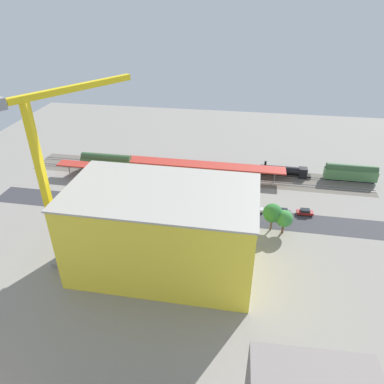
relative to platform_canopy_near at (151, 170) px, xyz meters
The scene contains 22 objects.
ground_plane 18.60m from the platform_canopy_near, 139.50° to the left, with size 183.50×183.50×0.00m, color gray.
rail_bed 16.59m from the platform_canopy_near, 149.14° to the right, with size 114.69×13.32×0.01m, color #665E54.
street_asphalt 21.49m from the platform_canopy_near, 130.85° to the left, with size 114.69×9.00×0.01m, color #38383D.
track_rails 16.54m from the platform_canopy_near, 149.14° to the right, with size 114.68×8.58×0.12m.
platform_canopy_near is the anchor object (origin of this frame).
platform_canopy_far 11.82m from the platform_canopy_near, 146.51° to the right, with size 66.65×6.29×4.44m.
locomotive 45.11m from the platform_canopy_near, 166.00° to the right, with size 16.70×2.80×4.88m.
passenger_coach 65.22m from the platform_canopy_near, behind, with size 16.52×3.15×5.79m.
freight_coach_far 18.05m from the platform_canopy_near, 18.03° to the right, with size 17.98×3.19×6.15m.
parked_car_0 49.17m from the platform_canopy_near, 165.62° to the left, with size 4.50×1.93×1.73m.
parked_car_1 43.44m from the platform_canopy_near, 162.74° to the left, with size 4.70×2.00×1.61m.
parked_car_2 36.26m from the platform_canopy_near, 159.34° to the left, with size 4.55×1.75×1.57m.
parked_car_3 30.11m from the platform_canopy_near, 155.99° to the left, with size 4.05×1.83×1.75m.
construction_building 41.24m from the platform_canopy_near, 109.04° to the left, with size 39.06×21.74×19.31m, color yellow.
construction_roof_slab 43.67m from the platform_canopy_near, 109.04° to the left, with size 39.66×22.34×0.40m, color #ADA89E.
tower_crane 45.12m from the platform_canopy_near, 77.83° to the left, with size 17.44×25.50×39.30m.
box_truck_0 23.66m from the platform_canopy_near, 88.62° to the left, with size 9.03×2.54×3.20m.
box_truck_1 37.18m from the platform_canopy_near, 144.31° to the left, with size 8.54×3.00×3.57m.
street_tree_0 43.27m from the platform_canopy_near, 150.97° to the left, with size 4.98×4.98×7.78m.
street_tree_1 21.51m from the platform_canopy_near, 107.08° to the left, with size 4.48×4.48×7.17m.
street_tree_2 46.26m from the platform_canopy_near, 151.85° to the left, with size 4.38×4.38×6.63m.
traffic_light 21.52m from the platform_canopy_near, 70.35° to the left, with size 0.50×0.36×7.21m.
Camera 1 is at (-15.56, 87.01, 55.52)m, focal length 33.11 mm.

